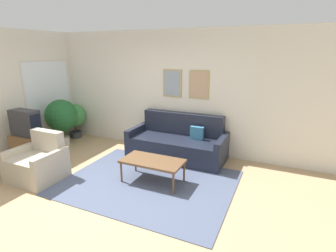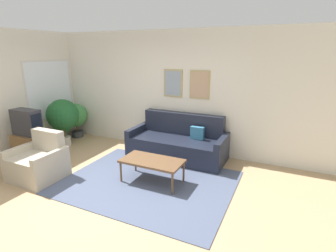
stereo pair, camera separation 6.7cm
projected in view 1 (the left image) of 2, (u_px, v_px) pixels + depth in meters
The scene contains 12 objects.
ground_plane at pixel (103, 195), 4.23m from camera, with size 16.00×16.00×0.00m, color tan.
area_rug at pixel (148, 182), 4.63m from camera, with size 2.91×2.25×0.01m.
wall_back at pixel (167, 91), 5.98m from camera, with size 8.00×0.09×2.70m.
wall_left_window at pixel (9, 94), 5.58m from camera, with size 0.08×8.00×2.70m.
couch at pixel (178, 143), 5.67m from camera, with size 2.08×0.90×0.93m.
coffee_table at pixel (153, 162), 4.55m from camera, with size 1.08×0.56×0.42m.
tv_stand at pixel (29, 148), 5.47m from camera, with size 0.65×0.42×0.57m.
tv at pixel (25, 123), 5.32m from camera, with size 0.62×0.28×0.53m.
armchair at pixel (38, 164), 4.70m from camera, with size 0.85×0.76×0.84m.
potted_plant_tall at pixel (61, 116), 6.21m from camera, with size 0.75×0.75×1.15m.
potted_plant_by_window at pixel (74, 117), 6.93m from camera, with size 0.61×0.61×0.91m.
potted_plant_small at pixel (61, 126), 6.50m from camera, with size 0.47×0.47×0.72m.
Camera 1 is at (2.51, -2.99, 2.24)m, focal length 28.00 mm.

